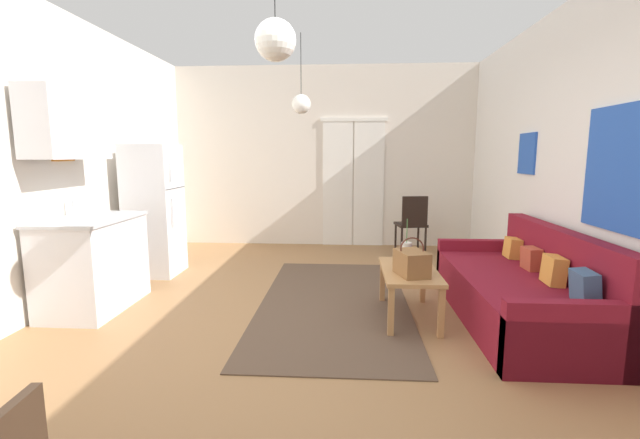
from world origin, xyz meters
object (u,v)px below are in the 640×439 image
(couch, at_px, (524,293))
(accent_chair, at_px, (412,222))
(coffee_table, at_px, (409,276))
(refrigerator, at_px, (154,210))
(handbag, at_px, (412,263))
(pendant_lamp_near, at_px, (275,40))
(pendant_lamp_far, at_px, (301,104))
(bamboo_vase, at_px, (406,254))

(couch, xyz_separation_m, accent_chair, (-0.61, 2.59, 0.23))
(coffee_table, relative_size, refrigerator, 0.58)
(handbag, bearing_deg, refrigerator, 153.25)
(coffee_table, bearing_deg, handbag, -93.56)
(handbag, distance_m, accent_chair, 2.78)
(pendant_lamp_near, bearing_deg, couch, 22.45)
(refrigerator, relative_size, pendant_lamp_far, 1.74)
(couch, relative_size, handbag, 5.83)
(couch, height_order, handbag, couch)
(couch, bearing_deg, bamboo_vase, 172.64)
(coffee_table, height_order, accent_chair, accent_chair)
(bamboo_vase, height_order, pendant_lamp_far, pendant_lamp_far)
(coffee_table, relative_size, handbag, 2.55)
(accent_chair, bearing_deg, handbag, 72.50)
(handbag, height_order, pendant_lamp_far, pendant_lamp_far)
(coffee_table, height_order, handbag, handbag)
(bamboo_vase, relative_size, handbag, 1.22)
(bamboo_vase, height_order, accent_chair, bamboo_vase)
(couch, xyz_separation_m, refrigerator, (-3.96, 1.33, 0.54))
(handbag, distance_m, refrigerator, 3.30)
(handbag, bearing_deg, couch, 8.69)
(bamboo_vase, height_order, refrigerator, refrigerator)
(couch, relative_size, pendant_lamp_near, 2.67)
(couch, xyz_separation_m, pendant_lamp_far, (-2.14, 1.44, 1.81))
(accent_chair, distance_m, pendant_lamp_far, 2.48)
(handbag, bearing_deg, coffee_table, 86.44)
(refrigerator, bearing_deg, couch, -18.50)
(coffee_table, bearing_deg, pendant_lamp_far, 128.68)
(refrigerator, distance_m, accent_chair, 3.60)
(handbag, distance_m, pendant_lamp_far, 2.47)
(accent_chair, xyz_separation_m, pendant_lamp_near, (-1.45, -3.44, 1.73))
(couch, distance_m, pendant_lamp_far, 3.15)
(pendant_lamp_far, bearing_deg, couch, -34.01)
(handbag, bearing_deg, accent_chair, 81.42)
(refrigerator, relative_size, accent_chair, 1.81)
(pendant_lamp_near, bearing_deg, handbag, 33.80)
(bamboo_vase, distance_m, refrigerator, 3.17)
(refrigerator, bearing_deg, bamboo_vase, -22.13)
(couch, distance_m, handbag, 1.08)
(coffee_table, bearing_deg, couch, -1.91)
(pendant_lamp_far, bearing_deg, accent_chair, 36.87)
(refrigerator, bearing_deg, coffee_table, -23.64)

